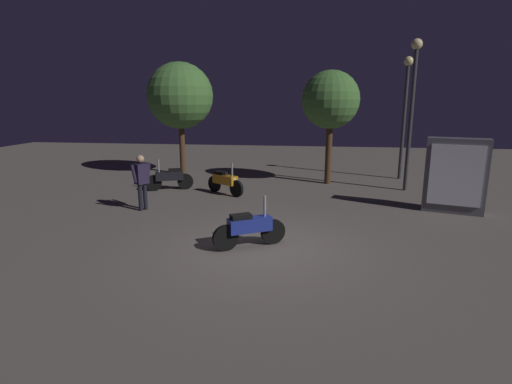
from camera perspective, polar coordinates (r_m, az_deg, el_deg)
The scene contains 10 objects.
ground_plane at distance 8.70m, azimuth 1.16°, elevation -8.05°, with size 40.00×40.00×0.00m, color #605951.
motorcycle_blue_foreground at distance 8.64m, azimuth -0.92°, elevation -5.11°, with size 1.49×0.92×1.11m.
motorcycle_black_parked_left at distance 14.49m, azimuth -12.19°, elevation 1.98°, with size 1.58×0.71×1.11m.
motorcycle_orange_parked_right at distance 13.56m, azimuth -4.44°, elevation 1.50°, with size 1.41×1.05×1.11m.
person_rider_beside at distance 11.90m, azimuth -15.96°, elevation 1.95°, with size 0.43×0.60×1.60m.
streetlamp_near at distance 14.84m, azimuth 21.36°, elevation 12.49°, with size 0.36×0.36×5.09m.
streetlamp_far at distance 17.06m, azimuth 20.46°, elevation 11.88°, with size 0.36×0.36×4.75m.
tree_left_bg at distance 15.31m, azimuth 10.57°, elevation 12.69°, with size 2.12×2.12×4.20m.
tree_center_bg at distance 17.42m, azimuth -10.75°, elevation 13.26°, with size 2.73×2.73×4.67m.
kiosk_billboard at distance 12.53m, azimuth 26.48°, elevation 2.09°, with size 1.68×0.94×2.10m.
Camera 1 is at (0.92, -8.07, 3.11)m, focal length 28.13 mm.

